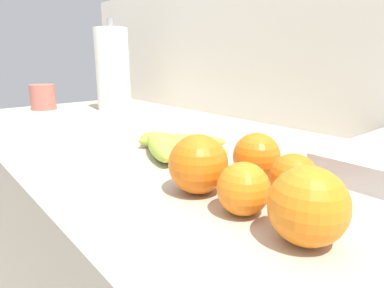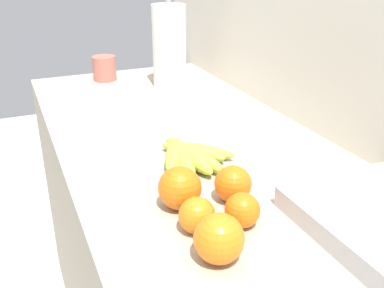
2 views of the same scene
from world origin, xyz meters
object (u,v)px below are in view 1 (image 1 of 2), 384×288
at_px(orange_back_left, 256,156).
at_px(orange_far_right, 198,164).
at_px(orange_right, 293,177).
at_px(mug, 43,97).
at_px(banana_bunch, 173,145).
at_px(orange_front, 243,189).
at_px(paper_towel_roll, 113,70).
at_px(orange_center, 308,206).

xyz_separation_m(orange_back_left, orange_far_right, (-0.02, -0.10, 0.01)).
bearing_deg(orange_right, mug, -179.66).
bearing_deg(mug, orange_far_right, -4.43).
xyz_separation_m(banana_bunch, mug, (-0.76, -0.02, 0.03)).
bearing_deg(mug, banana_bunch, 1.25).
height_order(orange_front, orange_back_left, orange_back_left).
bearing_deg(orange_right, paper_towel_roll, 167.64).
relative_size(orange_far_right, orange_right, 1.31).
bearing_deg(orange_back_left, orange_right, -17.13).
bearing_deg(orange_far_right, mug, 175.57).
height_order(banana_bunch, orange_far_right, orange_far_right).
bearing_deg(mug, orange_front, -4.19).
distance_m(orange_front, paper_towel_roll, 0.90).
distance_m(banana_bunch, orange_back_left, 0.20).
relative_size(orange_back_left, mug, 0.82).
height_order(banana_bunch, orange_right, orange_right).
bearing_deg(mug, orange_back_left, 1.91).
distance_m(orange_right, paper_towel_roll, 0.90).
bearing_deg(orange_center, paper_towel_roll, 163.87).
distance_m(banana_bunch, mug, 0.76).
height_order(banana_bunch, orange_back_left, orange_back_left).
distance_m(orange_far_right, orange_center, 0.17).
bearing_deg(orange_front, banana_bunch, 160.69).
relative_size(orange_far_right, paper_towel_roll, 0.27).
xyz_separation_m(orange_far_right, paper_towel_roll, (-0.77, 0.27, 0.10)).
bearing_deg(orange_back_left, orange_front, -57.85).
bearing_deg(orange_right, orange_center, -49.53).
height_order(orange_front, orange_center, orange_center).
relative_size(orange_front, orange_back_left, 0.89).
distance_m(orange_far_right, orange_right, 0.13).
bearing_deg(banana_bunch, paper_towel_roll, 163.07).
xyz_separation_m(orange_far_right, orange_center, (0.17, -0.00, -0.00)).
relative_size(banana_bunch, orange_front, 3.30).
distance_m(orange_back_left, orange_right, 0.09).
relative_size(banana_bunch, paper_towel_roll, 0.69).
relative_size(orange_right, paper_towel_roll, 0.20).
bearing_deg(orange_center, orange_right, 130.47).
bearing_deg(banana_bunch, mug, -178.75).
bearing_deg(orange_back_left, banana_bunch, -175.50).
bearing_deg(paper_towel_roll, banana_bunch, -16.93).
bearing_deg(mug, orange_center, -3.86).
bearing_deg(orange_back_left, orange_far_right, -99.84).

